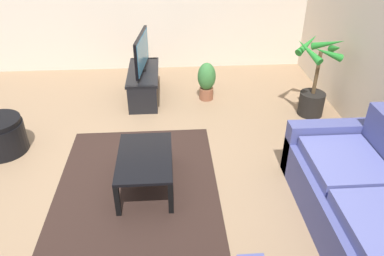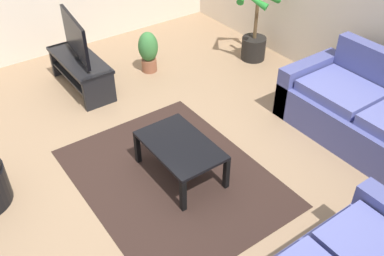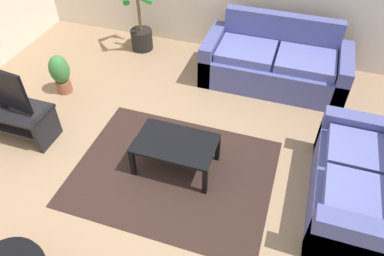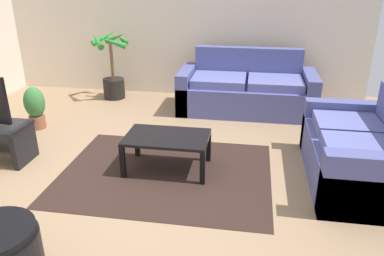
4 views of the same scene
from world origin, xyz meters
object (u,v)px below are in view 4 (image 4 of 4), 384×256
couch_loveseat (360,154)px  potted_plant_small (35,106)px  coffee_table (167,141)px  couch_main (246,91)px  potted_palm (113,72)px

couch_loveseat → potted_plant_small: couch_loveseat is taller
couch_loveseat → coffee_table: bearing=-177.6°
couch_main → potted_plant_small: 3.00m
couch_main → potted_palm: 2.22m
couch_loveseat → potted_palm: 4.02m
potted_palm → potted_plant_small: size_ratio=1.90×
couch_loveseat → potted_palm: bearing=147.2°
coffee_table → potted_palm: size_ratio=0.79×
couch_main → coffee_table: bearing=-111.1°
couch_main → potted_plant_small: bearing=-157.3°
couch_loveseat → potted_plant_small: bearing=169.2°
potted_plant_small → potted_palm: bearing=68.0°
potted_plant_small → couch_loveseat: bearing=-10.8°
couch_main → potted_plant_small: (-2.77, -1.16, 0.01)m
couch_main → coffee_table: (-0.77, -2.00, 0.03)m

